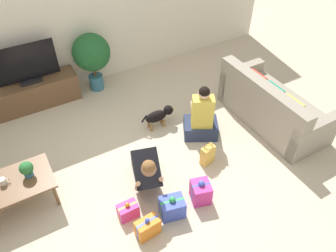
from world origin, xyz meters
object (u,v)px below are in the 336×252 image
at_px(sofa_right, 271,107).
at_px(gift_box_d, 128,211).
at_px(gift_bag_a, 208,155).
at_px(dog, 159,115).
at_px(tabletop_plant, 27,169).
at_px(gift_box_c, 148,227).
at_px(tv_console, 35,93).
at_px(person_sitting, 202,119).
at_px(gift_box_a, 201,192).
at_px(coffee_table, 11,186).
at_px(tv, 26,66).
at_px(potted_plant_back_right, 92,54).
at_px(person_kneeling, 145,168).
at_px(gift_box_b, 172,207).
at_px(mug, 3,181).

distance_m(sofa_right, gift_box_d, 2.83).
bearing_deg(gift_bag_a, dog, 101.78).
bearing_deg(tabletop_plant, gift_box_c, -49.99).
height_order(tv_console, person_sitting, person_sitting).
height_order(tv_console, tabletop_plant, tabletop_plant).
distance_m(tv_console, gift_box_a, 3.38).
bearing_deg(coffee_table, tv, 70.39).
bearing_deg(gift_box_d, potted_plant_back_right, 77.30).
distance_m(tv_console, person_kneeling, 2.68).
distance_m(person_sitting, gift_box_b, 1.54).
distance_m(sofa_right, tv, 4.01).
bearing_deg(gift_bag_a, tabletop_plant, 164.70).
bearing_deg(gift_bag_a, gift_box_b, -150.36).
relative_size(tv, gift_box_b, 2.91).
relative_size(sofa_right, gift_box_a, 5.03).
relative_size(tv_console, gift_box_c, 4.68).
xyz_separation_m(person_kneeling, gift_box_a, (0.51, -0.56, -0.18)).
relative_size(gift_bag_a, mug, 2.76).
xyz_separation_m(person_sitting, gift_bag_a, (-0.24, -0.54, -0.18)).
bearing_deg(potted_plant_back_right, mug, -134.18).
distance_m(gift_box_a, gift_box_c, 0.83).
bearing_deg(person_sitting, gift_box_d, 54.80).
height_order(sofa_right, coffee_table, sofa_right).
bearing_deg(gift_box_c, sofa_right, 17.61).
bearing_deg(tabletop_plant, person_kneeling, -22.55).
xyz_separation_m(potted_plant_back_right, person_sitting, (0.98, -2.02, -0.39)).
bearing_deg(tv_console, gift_box_a, -66.11).
relative_size(gift_box_c, tabletop_plant, 1.39).
bearing_deg(tv_console, person_kneeling, -71.20).
distance_m(gift_box_a, gift_box_d, 0.95).
bearing_deg(person_sitting, tv, -16.46).
bearing_deg(mug, person_sitting, -2.18).
bearing_deg(dog, gift_box_a, 172.41).
bearing_deg(mug, gift_box_d, -36.34).
xyz_separation_m(coffee_table, gift_box_a, (2.08, -1.09, -0.22)).
bearing_deg(tv, person_kneeling, -71.20).
bearing_deg(gift_box_b, gift_bag_a, 29.64).
bearing_deg(gift_box_a, mug, 152.15).
distance_m(person_kneeling, gift_box_d, 0.58).
distance_m(tv_console, dog, 2.23).
height_order(tv, tabletop_plant, tv).
bearing_deg(sofa_right, gift_box_d, 100.36).
height_order(potted_plant_back_right, gift_box_c, potted_plant_back_right).
bearing_deg(coffee_table, tv_console, 70.39).
bearing_deg(coffee_table, person_sitting, -1.43).
relative_size(sofa_right, tv_console, 1.26).
distance_m(sofa_right, gift_bag_a, 1.43).
relative_size(person_kneeling, gift_box_b, 2.39).
bearing_deg(dog, sofa_right, -115.36).
bearing_deg(gift_bag_a, person_sitting, 65.73).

